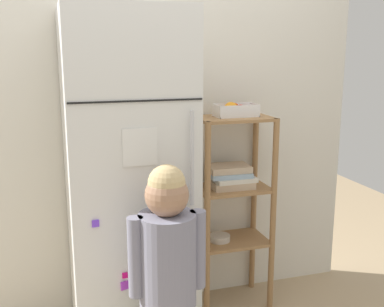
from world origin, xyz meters
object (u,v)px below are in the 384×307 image
Objects in this scene: pantry_shelf_unit at (231,193)px; refrigerator at (128,182)px; child_standing at (167,259)px; fruit_bin at (235,110)px.

refrigerator is at bearing -166.94° from pantry_shelf_unit.
child_standing is at bearing -130.87° from pantry_shelf_unit.
child_standing is at bearing -80.96° from refrigerator.
pantry_shelf_unit is 4.78× the size of fruit_bin.
child_standing is 0.88m from pantry_shelf_unit.
refrigerator is 0.77m from fruit_bin.
refrigerator is 1.62× the size of child_standing.
fruit_bin reaches higher than pantry_shelf_unit.
child_standing is 4.42× the size of fruit_bin.
refrigerator reaches higher than pantry_shelf_unit.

